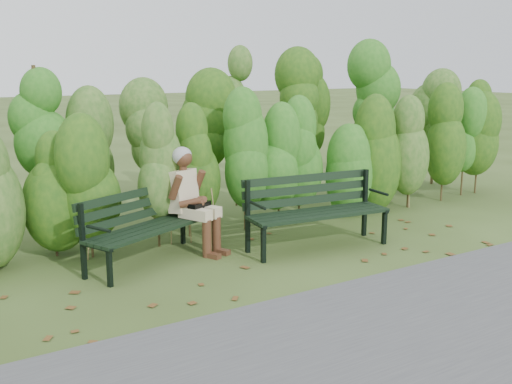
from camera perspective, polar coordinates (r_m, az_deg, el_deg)
ground at (r=6.80m, az=1.57°, el=-6.72°), size 80.00×80.00×0.00m
footpath at (r=5.24m, az=15.28°, el=-13.00°), size 60.00×2.50×0.01m
hedge_band at (r=8.11m, az=-5.66°, el=5.40°), size 11.04×1.67×2.42m
leaf_litter at (r=6.86m, az=3.23°, el=-6.52°), size 5.33×2.25×0.01m
bench_left at (r=6.81m, az=-10.64°, el=-2.72°), size 1.69×1.13×0.81m
bench_right at (r=7.29m, az=5.56°, el=-1.26°), size 1.80×0.75×0.88m
seated_woman at (r=7.09m, az=-6.23°, el=-0.19°), size 0.61×0.80×1.25m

